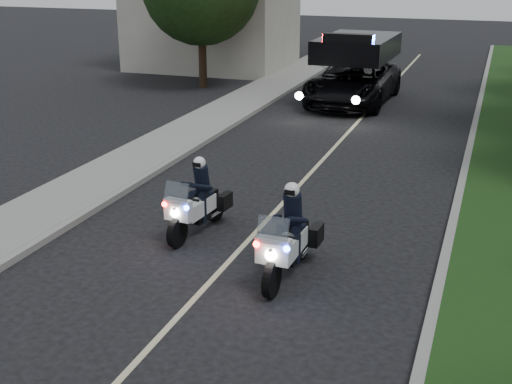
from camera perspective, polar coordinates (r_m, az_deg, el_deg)
ground at (r=11.19m, az=-8.67°, el=-12.51°), size 120.00×120.00×0.00m
curb_right at (r=19.19m, az=16.89°, el=0.91°), size 0.20×60.00×0.15m
grass_verge at (r=19.18m, az=18.96°, el=0.69°), size 1.20×60.00×0.16m
curb_left at (r=21.11m, az=-5.85°, el=3.30°), size 0.20×60.00×0.15m
sidewalk_left at (r=21.59m, az=-8.50°, el=3.56°), size 2.00×60.00×0.16m
building_far at (r=37.39m, az=-3.71°, el=15.65°), size 8.00×6.00×7.00m
lane_marking at (r=19.77m, az=4.97°, el=2.01°), size 0.12×50.00×0.01m
police_moto_left at (r=15.22m, az=-4.86°, el=-3.40°), size 0.91×2.09×1.72m
police_moto_right at (r=13.24m, az=2.68°, el=-6.97°), size 0.81×2.19×1.85m
police_suv at (r=28.81m, az=8.06°, el=7.39°), size 3.17×6.56×3.15m
bicycle at (r=30.91m, az=6.86°, el=8.24°), size 0.75×1.73×0.88m
cyclist at (r=30.91m, az=6.86°, el=8.24°), size 0.63×0.46×1.63m
tree_left_near at (r=32.11m, az=-4.43°, el=8.74°), size 5.92×5.92×8.86m
tree_left_far at (r=42.06m, az=0.13°, el=11.30°), size 7.76×7.76×11.45m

